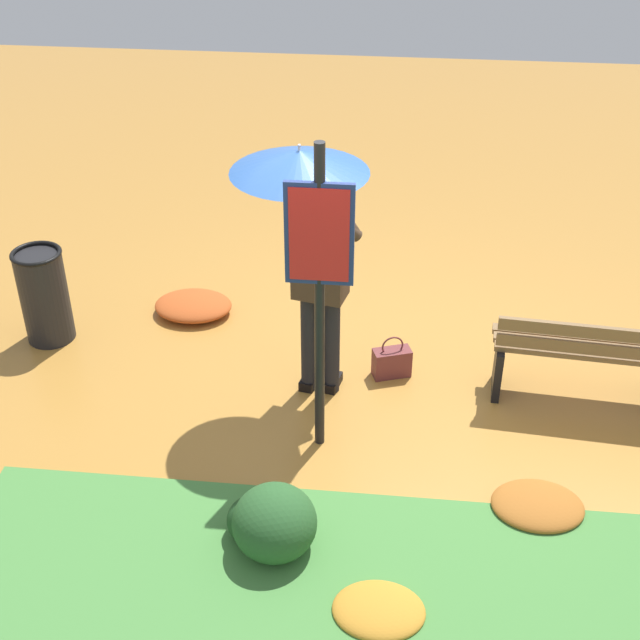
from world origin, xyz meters
name	(u,v)px	position (x,y,z in m)	size (l,w,h in m)	color
ground_plane	(355,377)	(0.00, 0.00, 0.00)	(18.00, 18.00, 0.00)	#B27A33
person_with_umbrella	(309,211)	(0.35, 0.19, 1.55)	(0.96, 0.96, 2.04)	black
info_sign_post	(319,270)	(0.20, 0.82, 1.44)	(0.44, 0.07, 2.30)	black
handbag	(392,362)	(-0.28, -0.06, 0.13)	(0.33, 0.23, 0.37)	brown
park_bench	(587,356)	(-1.75, 0.08, 0.40)	(1.40, 0.47, 0.75)	black
trash_bin	(44,295)	(2.64, -0.30, 0.42)	(0.42, 0.42, 0.83)	black
shrub_cluster	(270,522)	(0.40, 1.85, 0.22)	(0.58, 0.53, 0.48)	#285628
leaf_pile_near_person	(538,506)	(-1.30, 1.37, 0.07)	(0.61, 0.49, 0.13)	#A86023
leaf_pile_by_bench	(193,306)	(1.52, -0.81, 0.08)	(0.69, 0.55, 0.15)	#B74C1E
leaf_pile_far_path	(379,610)	(-0.30, 2.32, 0.06)	(0.54, 0.44, 0.12)	#C68428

